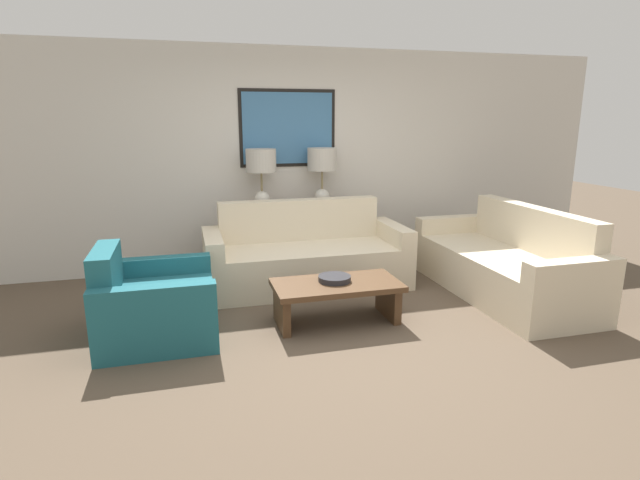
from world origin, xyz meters
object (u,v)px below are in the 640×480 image
at_px(couch_by_back_wall, 306,258).
at_px(couch_by_side, 504,266).
at_px(decorative_bowl, 335,279).
at_px(console_table, 293,238).
at_px(coffee_table, 337,293).
at_px(armchair_near_back_wall, 153,306).
at_px(table_lamp_left, 261,167).
at_px(table_lamp_right, 322,166).

relative_size(couch_by_back_wall, couch_by_side, 1.00).
bearing_deg(decorative_bowl, couch_by_back_wall, 90.58).
bearing_deg(console_table, coffee_table, -89.39).
relative_size(couch_by_side, decorative_bowl, 7.38).
height_order(decorative_bowl, armchair_near_back_wall, armchair_near_back_wall).
bearing_deg(decorative_bowl, console_table, 90.35).
bearing_deg(coffee_table, table_lamp_left, 102.42).
bearing_deg(table_lamp_left, couch_by_side, -32.87).
height_order(coffee_table, armchair_near_back_wall, armchair_near_back_wall).
distance_m(console_table, table_lamp_right, 0.95).
distance_m(couch_by_back_wall, couch_by_side, 2.12).
bearing_deg(console_table, couch_by_back_wall, -90.00).
distance_m(couch_by_side, armchair_near_back_wall, 3.52).
xyz_separation_m(table_lamp_left, table_lamp_right, (0.74, 0.00, 0.00)).
relative_size(console_table, table_lamp_left, 1.73).
xyz_separation_m(table_lamp_right, coffee_table, (-0.35, -1.77, -0.98)).
bearing_deg(couch_by_back_wall, coffee_table, -89.01).
bearing_deg(armchair_near_back_wall, table_lamp_left, 54.33).
bearing_deg(table_lamp_right, couch_by_side, -43.51).
bearing_deg(console_table, table_lamp_right, 0.00).
distance_m(decorative_bowl, armchair_near_back_wall, 1.58).
bearing_deg(table_lamp_right, console_table, -180.00).
relative_size(console_table, coffee_table, 1.06).
xyz_separation_m(coffee_table, armchair_near_back_wall, (-1.59, 0.10, -0.00)).
relative_size(couch_by_back_wall, armchair_near_back_wall, 2.25).
bearing_deg(table_lamp_left, decorative_bowl, -77.58).
bearing_deg(decorative_bowl, coffee_table, -77.67).
height_order(console_table, table_lamp_left, table_lamp_left).
bearing_deg(decorative_bowl, couch_by_side, 6.81).
distance_m(table_lamp_left, coffee_table, 2.06).
distance_m(couch_by_back_wall, decorative_bowl, 1.06).
relative_size(table_lamp_left, coffee_table, 0.61).
bearing_deg(table_lamp_right, coffee_table, -101.25).
height_order(table_lamp_right, decorative_bowl, table_lamp_right).
bearing_deg(couch_by_back_wall, table_lamp_left, 118.80).
bearing_deg(console_table, couch_by_side, -37.56).
relative_size(table_lamp_left, couch_by_back_wall, 0.32).
bearing_deg(table_lamp_left, coffee_table, -77.58).
relative_size(table_lamp_left, armchair_near_back_wall, 0.72).
distance_m(table_lamp_left, couch_by_back_wall, 1.22).
bearing_deg(couch_by_back_wall, table_lamp_right, 61.20).
height_order(table_lamp_right, armchair_near_back_wall, table_lamp_right).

